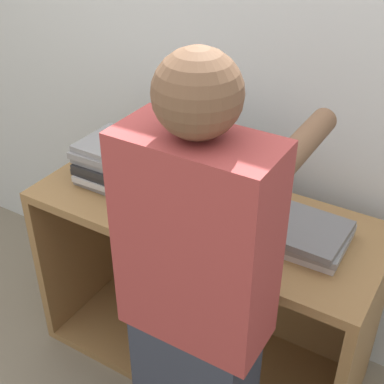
{
  "coord_description": "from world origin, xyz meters",
  "views": [
    {
      "loc": [
        0.79,
        -1.12,
        1.89
      ],
      "look_at": [
        0.0,
        0.19,
        0.9
      ],
      "focal_mm": 50.0,
      "sensor_mm": 36.0,
      "label": 1
    }
  ],
  "objects_px": {
    "laptop_open": "(210,191)",
    "person": "(198,317)",
    "laptop_stack_left": "(123,164)",
    "laptop_stack_right": "(297,232)"
  },
  "relations": [
    {
      "from": "laptop_open",
      "to": "person",
      "type": "xyz_separation_m",
      "value": [
        0.25,
        -0.51,
        -0.06
      ]
    },
    {
      "from": "laptop_open",
      "to": "person",
      "type": "relative_size",
      "value": 0.21
    },
    {
      "from": "laptop_stack_left",
      "to": "laptop_open",
      "type": "bearing_deg",
      "value": 7.91
    },
    {
      "from": "laptop_open",
      "to": "laptop_stack_right",
      "type": "height_order",
      "value": "laptop_open"
    },
    {
      "from": "laptop_open",
      "to": "laptop_stack_right",
      "type": "xyz_separation_m",
      "value": [
        0.36,
        -0.05,
        -0.02
      ]
    },
    {
      "from": "laptop_open",
      "to": "person",
      "type": "bearing_deg",
      "value": -64.08
    },
    {
      "from": "laptop_stack_left",
      "to": "laptop_stack_right",
      "type": "relative_size",
      "value": 1.02
    },
    {
      "from": "laptop_open",
      "to": "laptop_stack_left",
      "type": "height_order",
      "value": "laptop_open"
    },
    {
      "from": "laptop_open",
      "to": "laptop_stack_left",
      "type": "xyz_separation_m",
      "value": [
        -0.36,
        -0.05,
        0.03
      ]
    },
    {
      "from": "laptop_stack_right",
      "to": "person",
      "type": "relative_size",
      "value": 0.22
    }
  ]
}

